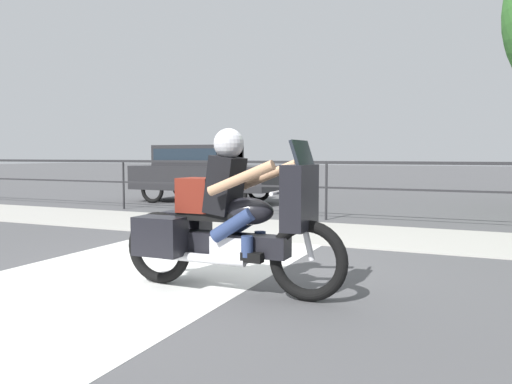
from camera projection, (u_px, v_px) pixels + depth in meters
ground_plane at (202, 274)px, 5.55m from camera, size 120.00×120.00×0.00m
sidewalk_band at (300, 231)px, 8.66m from camera, size 44.00×2.40×0.01m
crosswalk_band at (139, 271)px, 5.66m from camera, size 2.90×6.00×0.01m
fence_railing at (326, 174)px, 10.11m from camera, size 36.00×0.05×1.20m
motorcycle at (226, 220)px, 4.80m from camera, size 2.34×0.76×1.58m
parked_car at (203, 170)px, 13.90m from camera, size 4.07×1.68×1.59m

